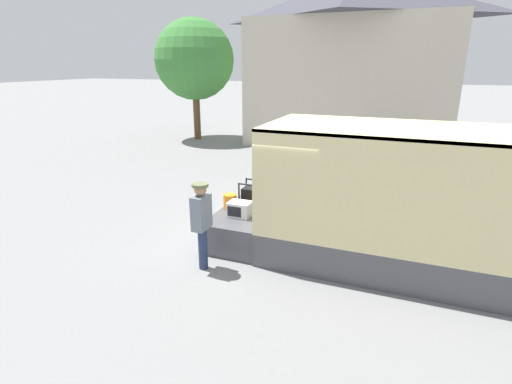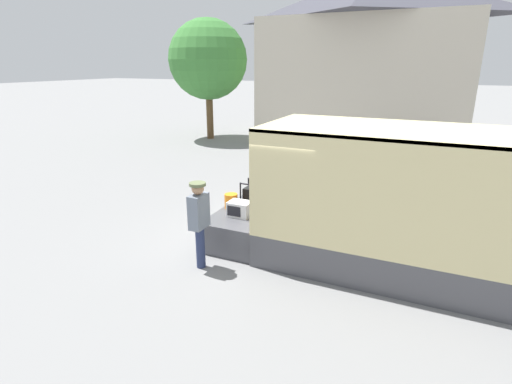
{
  "view_description": "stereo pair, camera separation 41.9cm",
  "coord_description": "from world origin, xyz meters",
  "px_view_note": "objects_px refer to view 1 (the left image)",
  "views": [
    {
      "loc": [
        2.75,
        -7.87,
        3.91
      ],
      "look_at": [
        -0.32,
        -0.2,
        1.24
      ],
      "focal_mm": 28.0,
      "sensor_mm": 36.0,
      "label": 1
    },
    {
      "loc": [
        3.14,
        -7.7,
        3.91
      ],
      "look_at": [
        -0.32,
        -0.2,
        1.24
      ],
      "focal_mm": 28.0,
      "sensor_mm": 36.0,
      "label": 2
    }
  ],
  "objects_px": {
    "box_truck": "(496,235)",
    "microwave": "(240,209)",
    "portable_generator": "(253,196)",
    "street_tree": "(194,60)",
    "worker_person": "(201,217)",
    "orange_bucket": "(230,202)"
  },
  "relations": [
    {
      "from": "box_truck",
      "to": "microwave",
      "type": "height_order",
      "value": "box_truck"
    },
    {
      "from": "portable_generator",
      "to": "street_tree",
      "type": "xyz_separation_m",
      "value": [
        -7.51,
        10.43,
        3.18
      ]
    },
    {
      "from": "microwave",
      "to": "worker_person",
      "type": "height_order",
      "value": "worker_person"
    },
    {
      "from": "portable_generator",
      "to": "orange_bucket",
      "type": "distance_m",
      "value": 0.62
    },
    {
      "from": "box_truck",
      "to": "orange_bucket",
      "type": "relative_size",
      "value": 21.1
    },
    {
      "from": "orange_bucket",
      "to": "portable_generator",
      "type": "bearing_deg",
      "value": 51.77
    },
    {
      "from": "orange_bucket",
      "to": "worker_person",
      "type": "height_order",
      "value": "worker_person"
    },
    {
      "from": "box_truck",
      "to": "worker_person",
      "type": "bearing_deg",
      "value": -162.65
    },
    {
      "from": "microwave",
      "to": "worker_person",
      "type": "bearing_deg",
      "value": -100.68
    },
    {
      "from": "orange_bucket",
      "to": "microwave",
      "type": "bearing_deg",
      "value": -41.25
    },
    {
      "from": "orange_bucket",
      "to": "worker_person",
      "type": "bearing_deg",
      "value": -83.81
    },
    {
      "from": "microwave",
      "to": "portable_generator",
      "type": "xyz_separation_m",
      "value": [
        -0.03,
        0.85,
        0.05
      ]
    },
    {
      "from": "box_truck",
      "to": "street_tree",
      "type": "xyz_separation_m",
      "value": [
        -12.53,
        10.92,
        3.17
      ]
    },
    {
      "from": "portable_generator",
      "to": "orange_bucket",
      "type": "xyz_separation_m",
      "value": [
        -0.38,
        -0.49,
        -0.04
      ]
    },
    {
      "from": "portable_generator",
      "to": "worker_person",
      "type": "distance_m",
      "value": 2.14
    },
    {
      "from": "box_truck",
      "to": "microwave",
      "type": "bearing_deg",
      "value": -175.82
    },
    {
      "from": "street_tree",
      "to": "microwave",
      "type": "bearing_deg",
      "value": -56.23
    },
    {
      "from": "portable_generator",
      "to": "worker_person",
      "type": "height_order",
      "value": "worker_person"
    },
    {
      "from": "portable_generator",
      "to": "orange_bucket",
      "type": "height_order",
      "value": "portable_generator"
    },
    {
      "from": "box_truck",
      "to": "portable_generator",
      "type": "xyz_separation_m",
      "value": [
        -5.02,
        0.49,
        -0.01
      ]
    },
    {
      "from": "orange_bucket",
      "to": "box_truck",
      "type": "bearing_deg",
      "value": -0.0
    },
    {
      "from": "portable_generator",
      "to": "worker_person",
      "type": "bearing_deg",
      "value": -95.58
    }
  ]
}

